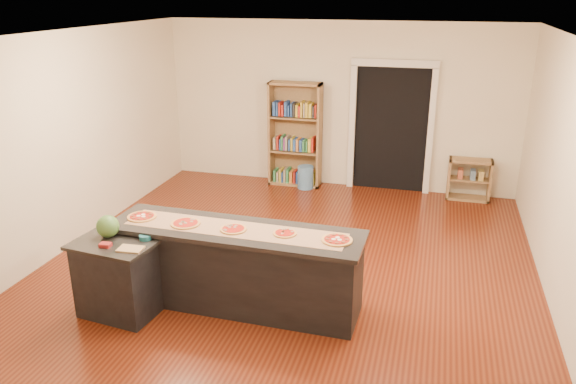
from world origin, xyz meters
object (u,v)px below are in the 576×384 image
(side_counter, at_px, (118,277))
(low_shelf, at_px, (469,179))
(waste_bin, at_px, (306,177))
(bookshelf, at_px, (295,135))
(kitchen_island, at_px, (236,267))
(watermelon, at_px, (108,226))

(side_counter, distance_m, low_shelf, 5.87)
(low_shelf, relative_size, waste_bin, 1.72)
(waste_bin, bearing_deg, bookshelf, 145.17)
(kitchen_island, bearing_deg, side_counter, -155.78)
(watermelon, bearing_deg, waste_bin, 75.73)
(side_counter, xyz_separation_m, low_shelf, (3.68, 4.57, -0.08))
(kitchen_island, height_order, waste_bin, kitchen_island)
(kitchen_island, bearing_deg, bookshelf, 96.77)
(low_shelf, distance_m, watermelon, 5.90)
(side_counter, height_order, low_shelf, side_counter)
(kitchen_island, relative_size, waste_bin, 6.90)
(bookshelf, height_order, watermelon, bookshelf)
(bookshelf, distance_m, waste_bin, 0.76)
(side_counter, distance_m, watermelon, 0.55)
(side_counter, height_order, watermelon, watermelon)
(waste_bin, bearing_deg, kitchen_island, -87.60)
(waste_bin, bearing_deg, side_counter, -102.50)
(kitchen_island, bearing_deg, waste_bin, 93.61)
(side_counter, height_order, bookshelf, bookshelf)
(side_counter, xyz_separation_m, bookshelf, (0.74, 4.56, 0.48))
(side_counter, relative_size, waste_bin, 2.12)
(bookshelf, distance_m, low_shelf, 2.99)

